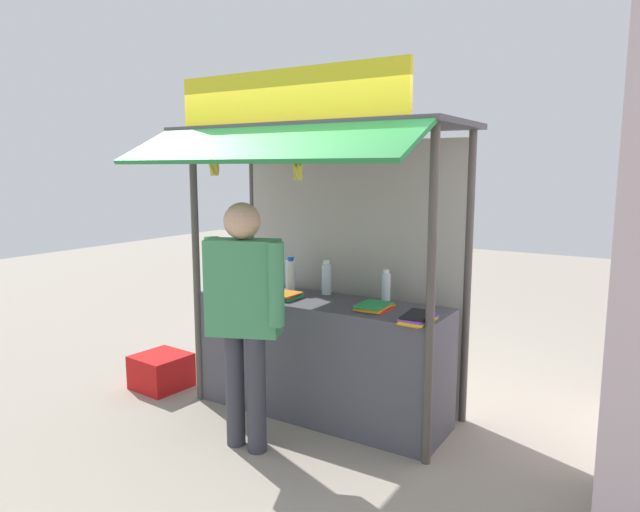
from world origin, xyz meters
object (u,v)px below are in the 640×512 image
object	(u,v)px
water_bottle_right	(386,287)
magazine_stack_left	(284,295)
magazine_stack_rear_center	(418,318)
magazine_stack_front_right	(374,307)
water_bottle_back_left	(326,278)
vendor_person	(244,304)
water_bottle_center	(291,275)
banana_bunch_inner_right	(214,167)
banana_bunch_rightmost	(298,171)
plastic_crate	(161,371)

from	to	relation	value
water_bottle_right	magazine_stack_left	xyz separation A→B (m)	(-0.74, -0.31, -0.10)
magazine_stack_rear_center	magazine_stack_front_right	xyz separation A→B (m)	(-0.41, 0.16, -0.01)
water_bottle_back_left	vendor_person	bearing A→B (deg)	-93.78
water_bottle_center	banana_bunch_inner_right	distance (m)	1.09
banana_bunch_rightmost	banana_bunch_inner_right	xyz separation A→B (m)	(-0.77, 0.00, 0.02)
banana_bunch_inner_right	magazine_stack_front_right	bearing A→B (deg)	16.28
vendor_person	plastic_crate	distance (m)	1.70
water_bottle_back_left	water_bottle_center	xyz separation A→B (m)	(-0.31, -0.07, 0.01)
water_bottle_right	plastic_crate	distance (m)	2.22
water_bottle_center	plastic_crate	bearing A→B (deg)	-158.76
water_bottle_right	vendor_person	distance (m)	1.15
water_bottle_back_left	banana_bunch_inner_right	xyz separation A→B (m)	(-0.63, -0.61, 0.90)
magazine_stack_rear_center	magazine_stack_front_right	world-z (taller)	magazine_stack_rear_center
magazine_stack_left	banana_bunch_inner_right	xyz separation A→B (m)	(-0.43, -0.31, 1.01)
banana_bunch_rightmost	water_bottle_center	bearing A→B (deg)	129.32
magazine_stack_left	magazine_stack_front_right	world-z (taller)	same
water_bottle_right	water_bottle_center	world-z (taller)	water_bottle_center
magazine_stack_front_right	banana_bunch_rightmost	distance (m)	1.13
banana_bunch_inner_right	magazine_stack_left	bearing A→B (deg)	35.61
water_bottle_right	plastic_crate	bearing A→B (deg)	-165.30
water_bottle_back_left	banana_bunch_inner_right	world-z (taller)	banana_bunch_inner_right
magazine_stack_left	magazine_stack_front_right	bearing A→B (deg)	3.28
vendor_person	plastic_crate	world-z (taller)	vendor_person
water_bottle_back_left	plastic_crate	bearing A→B (deg)	-160.55
water_bottle_right	magazine_stack_front_right	xyz separation A→B (m)	(0.03, -0.27, -0.10)
water_bottle_right	magazine_stack_rear_center	distance (m)	0.62
banana_bunch_rightmost	water_bottle_right	bearing A→B (deg)	57.41
magazine_stack_rear_center	vendor_person	size ratio (longest dim) A/B	0.19
water_bottle_center	vendor_person	bearing A→B (deg)	-75.00
water_bottle_back_left	magazine_stack_rear_center	size ratio (longest dim) A/B	0.87
water_bottle_back_left	vendor_person	size ratio (longest dim) A/B	0.16
water_bottle_right	banana_bunch_rightmost	world-z (taller)	banana_bunch_rightmost
magazine_stack_rear_center	banana_bunch_inner_right	distance (m)	1.90
water_bottle_back_left	magazine_stack_left	distance (m)	0.38
vendor_person	magazine_stack_rear_center	bearing A→B (deg)	5.84
magazine_stack_left	vendor_person	distance (m)	0.69
water_bottle_back_left	banana_bunch_rightmost	world-z (taller)	banana_bunch_rightmost
water_bottle_right	magazine_stack_rear_center	world-z (taller)	water_bottle_right
water_bottle_right	banana_bunch_rightmost	bearing A→B (deg)	-122.59
magazine_stack_left	magazine_stack_rear_center	world-z (taller)	magazine_stack_rear_center
water_bottle_right	water_bottle_center	size ratio (longest dim) A/B	0.86
water_bottle_back_left	magazine_stack_rear_center	distance (m)	1.06
magazine_stack_left	magazine_stack_front_right	size ratio (longest dim) A/B	0.91
magazine_stack_front_right	magazine_stack_rear_center	bearing A→B (deg)	-21.22
magazine_stack_rear_center	banana_bunch_rightmost	bearing A→B (deg)	-167.05
magazine_stack_front_right	vendor_person	world-z (taller)	vendor_person
plastic_crate	magazine_stack_rear_center	bearing A→B (deg)	2.06
water_bottle_back_left	plastic_crate	size ratio (longest dim) A/B	0.66
magazine_stack_left	water_bottle_right	bearing A→B (deg)	23.05
water_bottle_right	magazine_stack_left	bearing A→B (deg)	-156.95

